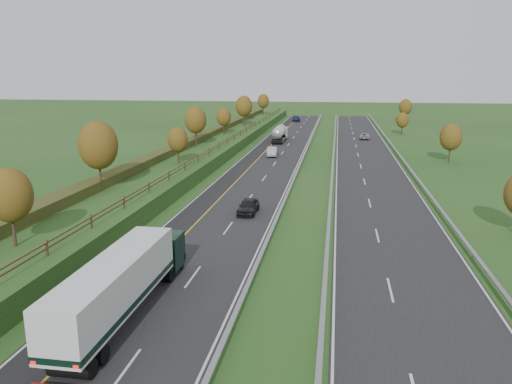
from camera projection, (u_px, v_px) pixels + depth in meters
ground at (314, 170)px, 77.57m from camera, size 400.00×400.00×0.00m
near_carriageway at (268, 163)px, 83.61m from camera, size 10.50×200.00×0.04m
far_carriageway at (368, 165)px, 81.04m from camera, size 10.50×200.00×0.04m
hard_shoulder at (246, 162)px, 84.20m from camera, size 3.00×200.00×0.04m
lane_markings at (306, 164)px, 82.49m from camera, size 26.75×200.00×0.01m
embankment_left at (193, 155)px, 85.41m from camera, size 12.00×200.00×2.00m
hedge_left at (181, 146)px, 85.37m from camera, size 2.20×180.00×1.10m
fence_left at (218, 146)px, 83.92m from camera, size 0.12×189.06×1.20m
median_barrier_near at (302, 160)px, 82.59m from camera, size 0.32×200.00×0.71m
median_barrier_far at (333, 161)px, 81.80m from camera, size 0.32×200.00×0.71m
outer_barrier_far at (405, 163)px, 80.00m from camera, size 0.32×200.00×0.71m
trees_left at (188, 125)px, 80.89m from camera, size 6.64×164.30×7.66m
trees_far at (425, 124)px, 106.07m from camera, size 8.45×118.60×7.12m
box_lorry at (123, 282)px, 29.77m from camera, size 2.58×16.28×4.06m
road_tanker at (280, 133)px, 109.84m from camera, size 2.40×11.22×3.46m
car_dark_near at (248, 206)px, 52.82m from camera, size 1.95×4.69×1.59m
car_silver_mid at (272, 152)px, 90.18m from camera, size 2.17×5.06×1.62m
car_small_far at (296, 119)px, 157.27m from camera, size 2.47×5.76×1.65m
car_oncoming at (364, 136)px, 114.02m from camera, size 2.54×5.11×1.39m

